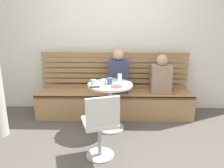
% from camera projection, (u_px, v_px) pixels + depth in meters
% --- Properties ---
extents(ground, '(8.00, 8.00, 0.00)m').
position_uv_depth(ground, '(113.00, 153.00, 2.98)').
color(ground, '#514C47').
extents(back_wall, '(5.20, 0.10, 2.90)m').
position_uv_depth(back_wall, '(115.00, 32.00, 4.15)').
color(back_wall, silver).
rests_on(back_wall, ground).
extents(booth_bench, '(2.70, 0.52, 0.44)m').
position_uv_depth(booth_bench, '(114.00, 104.00, 4.07)').
color(booth_bench, '#A87C51').
rests_on(booth_bench, ground).
extents(booth_backrest, '(2.65, 0.04, 0.67)m').
position_uv_depth(booth_backrest, '(115.00, 70.00, 4.15)').
color(booth_backrest, '#9A7249').
rests_on(booth_backrest, booth_bench).
extents(cafe_table, '(0.68, 0.68, 0.74)m').
position_uv_depth(cafe_table, '(110.00, 98.00, 3.51)').
color(cafe_table, '#ADADB2').
rests_on(cafe_table, ground).
extents(white_chair, '(0.50, 0.50, 0.85)m').
position_uv_depth(white_chair, '(101.00, 125.00, 2.75)').
color(white_chair, '#ADADB2').
rests_on(white_chair, ground).
extents(person_adult, '(0.34, 0.22, 0.75)m').
position_uv_depth(person_adult, '(118.00, 73.00, 3.94)').
color(person_adult, '#333851').
rests_on(person_adult, booth_bench).
extents(person_child_left, '(0.34, 0.22, 0.67)m').
position_uv_depth(person_child_left, '(161.00, 76.00, 3.90)').
color(person_child_left, '#9E7F6B').
rests_on(person_child_left, booth_bench).
extents(cup_ceramic_white, '(0.08, 0.08, 0.07)m').
position_uv_depth(cup_ceramic_white, '(103.00, 82.00, 3.44)').
color(cup_ceramic_white, white).
rests_on(cup_ceramic_white, cafe_table).
extents(cup_glass_short, '(0.08, 0.08, 0.08)m').
position_uv_depth(cup_glass_short, '(93.00, 82.00, 3.39)').
color(cup_glass_short, silver).
rests_on(cup_glass_short, cafe_table).
extents(cup_mug_blue, '(0.08, 0.08, 0.09)m').
position_uv_depth(cup_mug_blue, '(110.00, 81.00, 3.43)').
color(cup_mug_blue, '#3D5B9E').
rests_on(cup_mug_blue, cafe_table).
extents(cup_water_clear, '(0.07, 0.07, 0.11)m').
position_uv_depth(cup_water_clear, '(120.00, 77.00, 3.60)').
color(cup_water_clear, white).
rests_on(cup_water_clear, cafe_table).
extents(plate_small, '(0.17, 0.17, 0.01)m').
position_uv_depth(plate_small, '(116.00, 86.00, 3.30)').
color(plate_small, '#DB4C42').
rests_on(plate_small, cafe_table).
extents(phone_on_table, '(0.15, 0.11, 0.01)m').
position_uv_depth(phone_on_table, '(95.00, 87.00, 3.28)').
color(phone_on_table, black).
rests_on(phone_on_table, cafe_table).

